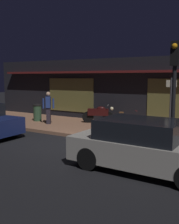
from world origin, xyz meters
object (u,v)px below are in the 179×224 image
Objects in this scene: trash_bin at (37,112)px; traffic_light_pole at (174,80)px; person_photographer at (48,107)px; motorcycle at (99,114)px; bicycle_parked at (127,122)px; parked_car_across at (143,146)px; sign_post at (171,102)px.

traffic_light_pole is at bearing -20.34° from trash_bin.
person_photographer is 7.54m from traffic_light_pole.
person_photographer is 0.46× the size of traffic_light_pole.
motorcycle is 6.67m from traffic_light_pole.
motorcycle reaches higher than trash_bin.
traffic_light_pole is at bearing -48.31° from bicycle_parked.
parked_car_across is at bearing -113.66° from traffic_light_pole.
person_photographer is 0.70× the size of sign_post.
motorcycle is 3.46m from trash_bin.
parked_car_across is (-0.49, -1.12, -1.77)m from traffic_light_pole.
motorcycle is 0.67× the size of sign_post.
person_photographer is 6.09m from sign_post.
traffic_light_pole reaches higher than trash_bin.
person_photographer is 1.80× the size of trash_bin.
traffic_light_pole is 2.15m from parked_car_across.
bicycle_parked is 4.88m from parked_car_across.
bicycle_parked is 4.68m from traffic_light_pole.
traffic_light_pole reaches higher than motorcycle.
traffic_light_pole is (0.94, -3.48, 0.97)m from sign_post.
parked_car_across is at bearing -50.55° from motorcycle.
sign_post reaches higher than motorcycle.
motorcycle is 0.45× the size of traffic_light_pole.
person_photographer is at bearing -20.49° from trash_bin.
sign_post is at bearing 95.59° from parked_car_across.
sign_post reaches higher than parked_car_across.
bicycle_parked is at bearing -26.70° from motorcycle.
parked_car_across is (0.45, -4.60, -0.81)m from sign_post.
person_photographer is at bearing -142.13° from motorcycle.
trash_bin is at bearing 151.58° from parked_car_across.
parked_car_across reaches higher than motorcycle.
motorcycle is 1.11× the size of bicycle_parked.
trash_bin is (-7.16, -0.48, -0.89)m from sign_post.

